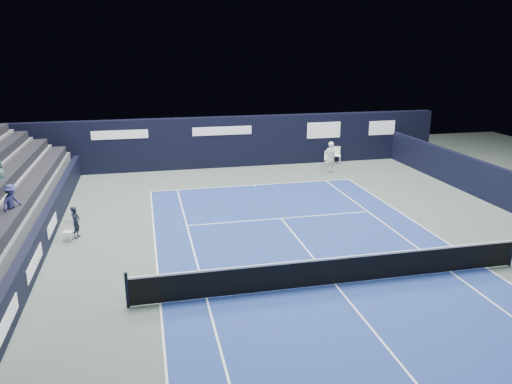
{
  "coord_description": "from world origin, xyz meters",
  "views": [
    {
      "loc": [
        -5.64,
        -13.44,
        7.36
      ],
      "look_at": [
        -1.14,
        6.37,
        1.3
      ],
      "focal_mm": 35.0,
      "sensor_mm": 36.0,
      "label": 1
    }
  ],
  "objects_px": {
    "line_judge_chair": "(69,229)",
    "tennis_player": "(330,157)",
    "tennis_net": "(336,270)",
    "folding_chair_back_a": "(327,156)",
    "folding_chair_back_b": "(337,154)"
  },
  "relations": [
    {
      "from": "tennis_net",
      "to": "tennis_player",
      "type": "height_order",
      "value": "tennis_player"
    },
    {
      "from": "folding_chair_back_a",
      "to": "tennis_player",
      "type": "relative_size",
      "value": 0.48
    },
    {
      "from": "tennis_net",
      "to": "tennis_player",
      "type": "xyz_separation_m",
      "value": [
        5.04,
        13.72,
        0.41
      ]
    },
    {
      "from": "tennis_player",
      "to": "line_judge_chair",
      "type": "bearing_deg",
      "value": -150.09
    },
    {
      "from": "folding_chair_back_b",
      "to": "tennis_player",
      "type": "distance_m",
      "value": 2.54
    },
    {
      "from": "line_judge_chair",
      "to": "tennis_net",
      "type": "relative_size",
      "value": 0.06
    },
    {
      "from": "tennis_player",
      "to": "tennis_net",
      "type": "bearing_deg",
      "value": -110.16
    },
    {
      "from": "tennis_net",
      "to": "tennis_player",
      "type": "bearing_deg",
      "value": 69.84
    },
    {
      "from": "folding_chair_back_a",
      "to": "tennis_player",
      "type": "xyz_separation_m",
      "value": [
        -0.51,
        -1.74,
        0.34
      ]
    },
    {
      "from": "line_judge_chair",
      "to": "tennis_player",
      "type": "relative_size",
      "value": 0.45
    },
    {
      "from": "line_judge_chair",
      "to": "tennis_player",
      "type": "xyz_separation_m",
      "value": [
        13.75,
        7.91,
        0.45
      ]
    },
    {
      "from": "folding_chair_back_a",
      "to": "tennis_net",
      "type": "distance_m",
      "value": 16.43
    },
    {
      "from": "folding_chair_back_b",
      "to": "line_judge_chair",
      "type": "distance_m",
      "value": 18.11
    },
    {
      "from": "line_judge_chair",
      "to": "folding_chair_back_b",
      "type": "bearing_deg",
      "value": 51.66
    },
    {
      "from": "tennis_player",
      "to": "folding_chair_back_b",
      "type": "bearing_deg",
      "value": 59.2
    }
  ]
}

